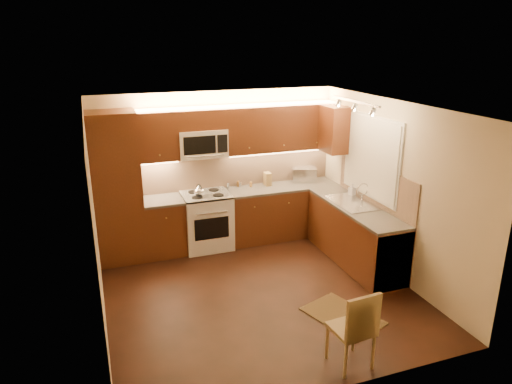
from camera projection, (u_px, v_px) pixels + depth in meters
name	position (u px, v px, depth m)	size (l,w,h in m)	color
floor	(259.00, 292.00, 6.40)	(4.00, 4.00, 0.01)	black
ceiling	(260.00, 108.00, 5.62)	(4.00, 4.00, 0.01)	beige
wall_back	(218.00, 167.00, 7.80)	(4.00, 0.01, 2.50)	#C9B693
wall_front	(336.00, 277.00, 4.22)	(4.00, 0.01, 2.50)	#C9B693
wall_left	(95.00, 226.00, 5.37)	(0.01, 4.00, 2.50)	#C9B693
wall_right	(392.00, 190.00, 6.65)	(0.01, 4.00, 2.50)	#C9B693
pantry	(117.00, 188.00, 7.03)	(0.70, 0.60, 2.30)	#42210E
base_cab_back_left	(164.00, 227.00, 7.47)	(0.62, 0.60, 0.86)	#42210E
counter_back_left	(162.00, 201.00, 7.33)	(0.62, 0.60, 0.04)	#383633
base_cab_back_right	(282.00, 212.00, 8.12)	(1.92, 0.60, 0.86)	#42210E
counter_back_right	(282.00, 187.00, 7.98)	(1.92, 0.60, 0.04)	#383633
base_cab_right	(355.00, 235.00, 7.17)	(0.60, 2.00, 0.86)	#42210E
counter_right	(357.00, 207.00, 7.03)	(0.60, 2.00, 0.04)	#383633
dishwasher	(381.00, 254.00, 6.54)	(0.58, 0.60, 0.84)	silver
backsplash_back	(238.00, 168.00, 7.91)	(3.30, 0.02, 0.60)	tan
backsplash_right	(375.00, 185.00, 7.02)	(0.02, 2.00, 0.60)	tan
upper_cab_back_left	(157.00, 136.00, 7.13)	(0.62, 0.35, 0.75)	#42210E
upper_cab_back_right	(281.00, 128.00, 7.78)	(1.92, 0.35, 0.75)	#42210E
upper_cab_bridge	(201.00, 119.00, 7.28)	(0.76, 0.35, 0.31)	#42210E
upper_cab_right_corner	(335.00, 129.00, 7.65)	(0.35, 0.50, 0.75)	#42210E
stove	(207.00, 221.00, 7.66)	(0.76, 0.65, 0.92)	silver
microwave	(202.00, 143.00, 7.38)	(0.76, 0.38, 0.44)	silver
window_frame	(371.00, 157.00, 7.03)	(0.03, 1.44, 1.24)	silver
window_blinds	(370.00, 157.00, 7.02)	(0.02, 1.36, 1.16)	silver
sink	(352.00, 198.00, 7.13)	(0.52, 0.86, 0.15)	silver
faucet	(363.00, 192.00, 7.17)	(0.20, 0.04, 0.30)	silver
track_light_bar	(355.00, 101.00, 6.48)	(0.04, 1.20, 0.03)	silver
kettle	(199.00, 190.00, 7.38)	(0.17, 0.17, 0.20)	silver
toaster_oven	(304.00, 174.00, 8.22)	(0.41, 0.31, 0.25)	silver
knife_block	(268.00, 179.00, 7.99)	(0.10, 0.16, 0.22)	olive
spice_jar_a	(240.00, 184.00, 7.91)	(0.04, 0.04, 0.09)	silver
spice_jar_b	(238.00, 184.00, 7.94)	(0.05, 0.05, 0.09)	brown
spice_jar_c	(228.00, 186.00, 7.84)	(0.04, 0.04, 0.10)	silver
spice_jar_d	(251.00, 184.00, 7.92)	(0.05, 0.05, 0.09)	#A57231
soap_bottle	(352.00, 190.00, 7.46)	(0.09, 0.09, 0.20)	silver
rug	(343.00, 316.00, 5.84)	(0.62, 0.93, 0.01)	black
dining_chair	(351.00, 327.00, 4.86)	(0.40, 0.40, 0.90)	olive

